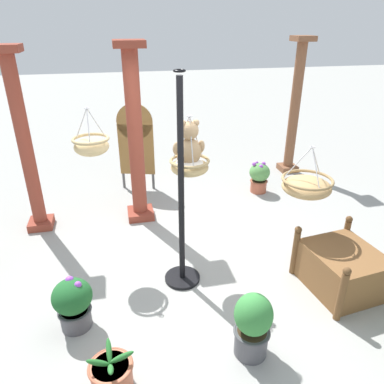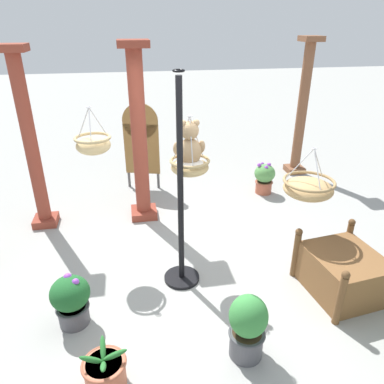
{
  "view_description": "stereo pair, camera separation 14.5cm",
  "coord_description": "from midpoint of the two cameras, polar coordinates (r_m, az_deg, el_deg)",
  "views": [
    {
      "loc": [
        -0.83,
        -3.73,
        2.97
      ],
      "look_at": [
        -0.01,
        0.04,
        1.12
      ],
      "focal_mm": 33.84,
      "sensor_mm": 36.0,
      "label": 1
    },
    {
      "loc": [
        -0.69,
        -3.75,
        2.97
      ],
      "look_at": [
        -0.01,
        0.04,
        1.12
      ],
      "focal_mm": 33.84,
      "sensor_mm": 36.0,
      "label": 2
    }
  ],
  "objects": [
    {
      "name": "hanging_basket_with_teddy",
      "position": [
        4.21,
        -1.37,
        4.15
      ],
      "size": [
        0.47,
        0.47,
        0.7
      ],
      "color": "tan"
    },
    {
      "name": "display_sign_board",
      "position": [
        6.77,
        -9.47,
        8.06
      ],
      "size": [
        0.64,
        0.22,
        1.63
      ],
      "color": "olive",
      "rests_on": "ground"
    },
    {
      "name": "display_pole_central",
      "position": [
        4.25,
        -2.63,
        -5.17
      ],
      "size": [
        0.44,
        0.44,
        2.53
      ],
      "color": "black",
      "rests_on": "ground"
    },
    {
      "name": "hanging_basket_left_high",
      "position": [
        4.55,
        -16.47,
        7.06
      ],
      "size": [
        0.44,
        0.44,
        0.57
      ],
      "color": "tan"
    },
    {
      "name": "potted_plant_tall_leafy",
      "position": [
        4.12,
        -19.21,
        -16.14
      ],
      "size": [
        0.41,
        0.41,
        0.6
      ],
      "color": "#4C4C51",
      "rests_on": "ground"
    },
    {
      "name": "potted_plant_small_succulent",
      "position": [
        6.86,
        9.96,
        2.42
      ],
      "size": [
        0.38,
        0.38,
        0.6
      ],
      "color": "#AD563D",
      "rests_on": "ground"
    },
    {
      "name": "potted_plant_bushy_green",
      "position": [
        3.67,
        8.34,
        -19.97
      ],
      "size": [
        0.37,
        0.37,
        0.7
      ],
      "color": "#4C4C51",
      "rests_on": "ground"
    },
    {
      "name": "teddy_bear",
      "position": [
        4.16,
        -1.47,
        7.26
      ],
      "size": [
        0.37,
        0.33,
        0.54
      ],
      "color": "tan"
    },
    {
      "name": "potted_plant_fern_front",
      "position": [
        3.62,
        -13.81,
        -26.1
      ],
      "size": [
        0.42,
        0.41,
        0.42
      ],
      "color": "#BC6042",
      "rests_on": "ground"
    },
    {
      "name": "hanging_basket_right_low",
      "position": [
        4.61,
        16.76,
        0.93
      ],
      "size": [
        0.62,
        0.62,
        0.63
      ],
      "color": "tan"
    },
    {
      "name": "greenhouse_pillar_far_back",
      "position": [
        5.57,
        -9.62,
        7.97
      ],
      "size": [
        0.44,
        0.44,
        2.72
      ],
      "color": "brown",
      "rests_on": "ground"
    },
    {
      "name": "ground_plane",
      "position": [
        4.83,
        -0.65,
        -12.25
      ],
      "size": [
        40.0,
        40.0,
        0.0
      ],
      "primitive_type": "plane",
      "color": "#9E9E99"
    },
    {
      "name": "greenhouse_pillar_left",
      "position": [
        7.73,
        15.31,
        12.26
      ],
      "size": [
        0.38,
        0.38,
        2.69
      ],
      "color": "brown",
      "rests_on": "ground"
    },
    {
      "name": "greenhouse_pillar_right",
      "position": [
        5.75,
        -25.38,
        6.17
      ],
      "size": [
        0.38,
        0.38,
        2.68
      ],
      "color": "brown",
      "rests_on": "ground"
    },
    {
      "name": "wooden_planter_box",
      "position": [
        4.74,
        21.82,
        -11.06
      ],
      "size": [
        0.95,
        1.03,
        0.69
      ],
      "color": "brown",
      "rests_on": "ground"
    }
  ]
}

